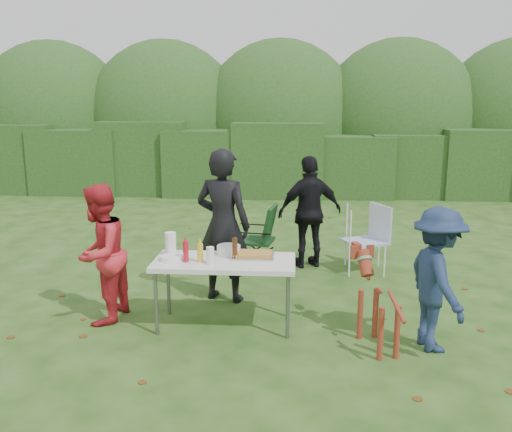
# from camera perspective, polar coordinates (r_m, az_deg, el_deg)

# --- Properties ---
(ground) EXTENTS (80.00, 80.00, 0.00)m
(ground) POSITION_cam_1_polar(r_m,az_deg,el_deg) (6.09, 0.13, -11.12)
(ground) COLOR #1E4211
(hedge_row) EXTENTS (22.00, 1.40, 1.70)m
(hedge_row) POSITION_cam_1_polar(r_m,az_deg,el_deg) (13.67, 2.32, 5.79)
(hedge_row) COLOR #23471C
(hedge_row) RESTS_ON ground
(shrub_backdrop) EXTENTS (20.00, 2.60, 3.20)m
(shrub_backdrop) POSITION_cam_1_polar(r_m,az_deg,el_deg) (15.20, 2.52, 9.30)
(shrub_backdrop) COLOR #3D6628
(shrub_backdrop) RESTS_ON ground
(folding_table) EXTENTS (1.50, 0.70, 0.74)m
(folding_table) POSITION_cam_1_polar(r_m,az_deg,el_deg) (5.79, -3.35, -5.16)
(folding_table) COLOR silver
(folding_table) RESTS_ON ground
(person_cook) EXTENTS (0.78, 0.62, 1.86)m
(person_cook) POSITION_cam_1_polar(r_m,az_deg,el_deg) (6.49, -3.48, -1.00)
(person_cook) COLOR black
(person_cook) RESTS_ON ground
(person_red_jacket) EXTENTS (0.67, 0.81, 1.53)m
(person_red_jacket) POSITION_cam_1_polar(r_m,az_deg,el_deg) (6.13, -16.11, -3.87)
(person_red_jacket) COLOR red
(person_red_jacket) RESTS_ON ground
(person_black_puffy) EXTENTS (1.03, 0.69, 1.62)m
(person_black_puffy) POSITION_cam_1_polar(r_m,az_deg,el_deg) (7.83, 5.70, 0.42)
(person_black_puffy) COLOR black
(person_black_puffy) RESTS_ON ground
(child) EXTENTS (0.70, 1.00, 1.42)m
(child) POSITION_cam_1_polar(r_m,az_deg,el_deg) (5.54, 18.53, -6.34)
(child) COLOR #1B2B4C
(child) RESTS_ON ground
(dog) EXTENTS (0.64, 1.03, 0.91)m
(dog) POSITION_cam_1_polar(r_m,az_deg,el_deg) (5.48, 12.81, -9.08)
(dog) COLOR maroon
(dog) RESTS_ON ground
(camping_chair) EXTENTS (0.68, 0.68, 0.93)m
(camping_chair) POSITION_cam_1_polar(r_m,az_deg,el_deg) (7.78, -0.12, -2.20)
(camping_chair) COLOR #143918
(camping_chair) RESTS_ON ground
(lawn_chair) EXTENTS (0.76, 0.76, 0.96)m
(lawn_chair) POSITION_cam_1_polar(r_m,az_deg,el_deg) (7.78, 11.42, -2.35)
(lawn_chair) COLOR #4F6DBB
(lawn_chair) RESTS_ON ground
(food_tray) EXTENTS (0.45, 0.30, 0.02)m
(food_tray) POSITION_cam_1_polar(r_m,az_deg,el_deg) (5.85, -0.33, -4.28)
(food_tray) COLOR #B7B7BA
(food_tray) RESTS_ON folding_table
(focaccia_bread) EXTENTS (0.40, 0.26, 0.04)m
(focaccia_bread) POSITION_cam_1_polar(r_m,az_deg,el_deg) (5.85, -0.33, -4.02)
(focaccia_bread) COLOR #B28439
(focaccia_bread) RESTS_ON food_tray
(mustard_bottle) EXTENTS (0.06, 0.06, 0.20)m
(mustard_bottle) POSITION_cam_1_polar(r_m,az_deg,el_deg) (5.70, -5.89, -3.88)
(mustard_bottle) COLOR gold
(mustard_bottle) RESTS_ON folding_table
(ketchup_bottle) EXTENTS (0.06, 0.06, 0.22)m
(ketchup_bottle) POSITION_cam_1_polar(r_m,az_deg,el_deg) (5.72, -7.40, -3.75)
(ketchup_bottle) COLOR #B11624
(ketchup_bottle) RESTS_ON folding_table
(beer_bottle) EXTENTS (0.06, 0.06, 0.24)m
(beer_bottle) POSITION_cam_1_polar(r_m,az_deg,el_deg) (5.74, -2.24, -3.49)
(beer_bottle) COLOR #47230F
(beer_bottle) RESTS_ON folding_table
(paper_towel_roll) EXTENTS (0.12, 0.12, 0.26)m
(paper_towel_roll) POSITION_cam_1_polar(r_m,az_deg,el_deg) (5.96, -8.98, -2.94)
(paper_towel_roll) COLOR white
(paper_towel_roll) RESTS_ON folding_table
(cup_stack) EXTENTS (0.08, 0.08, 0.18)m
(cup_stack) POSITION_cam_1_polar(r_m,az_deg,el_deg) (5.63, -4.83, -4.16)
(cup_stack) COLOR white
(cup_stack) RESTS_ON folding_table
(pasta_bowl) EXTENTS (0.26, 0.26, 0.10)m
(pasta_bowl) POSITION_cam_1_polar(r_m,az_deg,el_deg) (5.96, -2.90, -3.60)
(pasta_bowl) COLOR silver
(pasta_bowl) RESTS_ON folding_table
(plate_stack) EXTENTS (0.24, 0.24, 0.05)m
(plate_stack) POSITION_cam_1_polar(r_m,az_deg,el_deg) (5.81, -8.88, -4.41)
(plate_stack) COLOR white
(plate_stack) RESTS_ON folding_table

